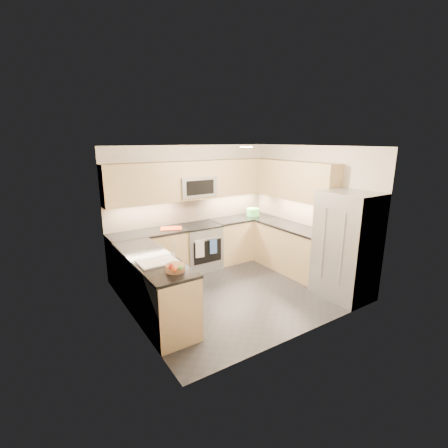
% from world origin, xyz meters
% --- Properties ---
extents(floor, '(3.60, 3.20, 0.00)m').
position_xyz_m(floor, '(0.00, 0.00, 0.00)').
color(floor, '#26262C').
rests_on(floor, ground).
extents(ceiling, '(3.60, 3.20, 0.02)m').
position_xyz_m(ceiling, '(0.00, 0.00, 2.50)').
color(ceiling, beige).
rests_on(ceiling, wall_back).
extents(wall_back, '(3.60, 0.02, 2.50)m').
position_xyz_m(wall_back, '(0.00, 1.60, 1.25)').
color(wall_back, beige).
rests_on(wall_back, floor).
extents(wall_front, '(3.60, 0.02, 2.50)m').
position_xyz_m(wall_front, '(0.00, -1.60, 1.25)').
color(wall_front, beige).
rests_on(wall_front, floor).
extents(wall_left, '(0.02, 3.20, 2.50)m').
position_xyz_m(wall_left, '(-1.80, 0.00, 1.25)').
color(wall_left, beige).
rests_on(wall_left, floor).
extents(wall_right, '(0.02, 3.20, 2.50)m').
position_xyz_m(wall_right, '(1.80, 0.00, 1.25)').
color(wall_right, beige).
rests_on(wall_right, floor).
extents(base_cab_back_left, '(1.42, 0.60, 0.90)m').
position_xyz_m(base_cab_back_left, '(-1.09, 1.30, 0.45)').
color(base_cab_back_left, tan).
rests_on(base_cab_back_left, floor).
extents(base_cab_back_right, '(1.42, 0.60, 0.90)m').
position_xyz_m(base_cab_back_right, '(1.09, 1.30, 0.45)').
color(base_cab_back_right, tan).
rests_on(base_cab_back_right, floor).
extents(base_cab_right, '(0.60, 1.70, 0.90)m').
position_xyz_m(base_cab_right, '(1.50, 0.15, 0.45)').
color(base_cab_right, tan).
rests_on(base_cab_right, floor).
extents(base_cab_peninsula, '(0.60, 2.00, 0.90)m').
position_xyz_m(base_cab_peninsula, '(-1.50, 0.00, 0.45)').
color(base_cab_peninsula, tan).
rests_on(base_cab_peninsula, floor).
extents(countertop_back_left, '(1.42, 0.63, 0.04)m').
position_xyz_m(countertop_back_left, '(-1.09, 1.30, 0.92)').
color(countertop_back_left, black).
rests_on(countertop_back_left, base_cab_back_left).
extents(countertop_back_right, '(1.42, 0.63, 0.04)m').
position_xyz_m(countertop_back_right, '(1.09, 1.30, 0.92)').
color(countertop_back_right, black).
rests_on(countertop_back_right, base_cab_back_right).
extents(countertop_right, '(0.63, 1.70, 0.04)m').
position_xyz_m(countertop_right, '(1.50, 0.15, 0.92)').
color(countertop_right, black).
rests_on(countertop_right, base_cab_right).
extents(countertop_peninsula, '(0.63, 2.00, 0.04)m').
position_xyz_m(countertop_peninsula, '(-1.50, 0.00, 0.92)').
color(countertop_peninsula, black).
rests_on(countertop_peninsula, base_cab_peninsula).
extents(upper_cab_back, '(3.60, 0.35, 0.75)m').
position_xyz_m(upper_cab_back, '(0.00, 1.43, 1.83)').
color(upper_cab_back, tan).
rests_on(upper_cab_back, wall_back).
extents(upper_cab_right, '(0.35, 1.95, 0.75)m').
position_xyz_m(upper_cab_right, '(1.62, 0.28, 1.83)').
color(upper_cab_right, tan).
rests_on(upper_cab_right, wall_right).
extents(backsplash_back, '(3.60, 0.01, 0.51)m').
position_xyz_m(backsplash_back, '(0.00, 1.60, 1.20)').
color(backsplash_back, tan).
rests_on(backsplash_back, wall_back).
extents(backsplash_right, '(0.01, 2.30, 0.51)m').
position_xyz_m(backsplash_right, '(1.80, 0.45, 1.20)').
color(backsplash_right, tan).
rests_on(backsplash_right, wall_right).
extents(gas_range, '(0.76, 0.65, 0.91)m').
position_xyz_m(gas_range, '(0.00, 1.28, 0.46)').
color(gas_range, '#93959A').
rests_on(gas_range, floor).
extents(range_cooktop, '(0.76, 0.65, 0.03)m').
position_xyz_m(range_cooktop, '(0.00, 1.28, 0.92)').
color(range_cooktop, black).
rests_on(range_cooktop, gas_range).
extents(oven_door_glass, '(0.62, 0.02, 0.45)m').
position_xyz_m(oven_door_glass, '(0.00, 0.95, 0.45)').
color(oven_door_glass, black).
rests_on(oven_door_glass, gas_range).
extents(oven_handle, '(0.60, 0.02, 0.02)m').
position_xyz_m(oven_handle, '(0.00, 0.93, 0.72)').
color(oven_handle, '#B2B5BA').
rests_on(oven_handle, gas_range).
extents(microwave, '(0.76, 0.40, 0.40)m').
position_xyz_m(microwave, '(0.00, 1.40, 1.70)').
color(microwave, gray).
rests_on(microwave, upper_cab_back).
extents(microwave_door, '(0.60, 0.01, 0.28)m').
position_xyz_m(microwave_door, '(0.00, 1.20, 1.70)').
color(microwave_door, black).
rests_on(microwave_door, microwave).
extents(refrigerator, '(0.70, 0.90, 1.80)m').
position_xyz_m(refrigerator, '(1.45, -1.15, 0.90)').
color(refrigerator, '#A2A4AA').
rests_on(refrigerator, floor).
extents(fridge_handle_left, '(0.02, 0.02, 1.20)m').
position_xyz_m(fridge_handle_left, '(1.08, -1.33, 0.95)').
color(fridge_handle_left, '#B2B5BA').
rests_on(fridge_handle_left, refrigerator).
extents(fridge_handle_right, '(0.02, 0.02, 1.20)m').
position_xyz_m(fridge_handle_right, '(1.08, -0.97, 0.95)').
color(fridge_handle_right, '#B2B5BA').
rests_on(fridge_handle_right, refrigerator).
extents(sink_basin, '(0.52, 0.38, 0.16)m').
position_xyz_m(sink_basin, '(-1.50, -0.25, 0.88)').
color(sink_basin, white).
rests_on(sink_basin, base_cab_peninsula).
extents(faucet, '(0.03, 0.03, 0.28)m').
position_xyz_m(faucet, '(-1.24, -0.25, 1.08)').
color(faucet, silver).
rests_on(faucet, countertop_peninsula).
extents(utensil_bowl, '(0.30, 0.30, 0.17)m').
position_xyz_m(utensil_bowl, '(1.40, 1.31, 1.02)').
color(utensil_bowl, '#50BB55').
rests_on(utensil_bowl, countertop_back_right).
extents(cutting_board, '(0.49, 0.43, 0.01)m').
position_xyz_m(cutting_board, '(-0.61, 1.28, 0.95)').
color(cutting_board, red).
rests_on(cutting_board, countertop_back_left).
extents(fruit_basket, '(0.26, 0.26, 0.09)m').
position_xyz_m(fruit_basket, '(-1.42, -0.68, 0.99)').
color(fruit_basket, '#A6704D').
rests_on(fruit_basket, countertop_peninsula).
extents(fruit_apple, '(0.08, 0.08, 0.08)m').
position_xyz_m(fruit_apple, '(-1.52, -0.78, 1.05)').
color(fruit_apple, '#AA2113').
rests_on(fruit_apple, fruit_basket).
extents(fruit_pear, '(0.06, 0.06, 0.06)m').
position_xyz_m(fruit_pear, '(-1.43, -0.86, 1.05)').
color(fruit_pear, '#62AE4A').
rests_on(fruit_pear, fruit_basket).
extents(dish_towel_check, '(0.17, 0.05, 0.33)m').
position_xyz_m(dish_towel_check, '(-0.20, 0.91, 0.55)').
color(dish_towel_check, silver).
rests_on(dish_towel_check, oven_handle).
extents(dish_towel_blue, '(0.16, 0.02, 0.29)m').
position_xyz_m(dish_towel_blue, '(0.11, 0.91, 0.55)').
color(dish_towel_blue, '#385A9C').
rests_on(dish_towel_blue, oven_handle).
extents(fruit_orange, '(0.07, 0.07, 0.07)m').
position_xyz_m(fruit_orange, '(-1.52, -0.86, 1.05)').
color(fruit_orange, '#D24917').
rests_on(fruit_orange, fruit_basket).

